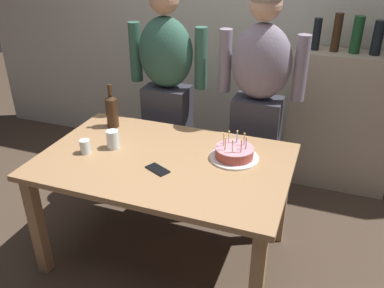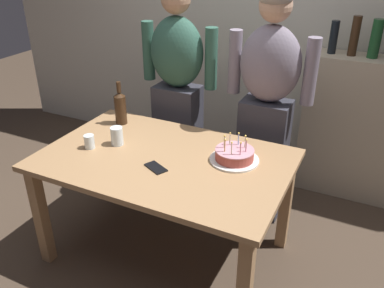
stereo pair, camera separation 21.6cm
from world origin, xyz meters
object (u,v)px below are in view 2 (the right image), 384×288
birthday_cake (234,155)px  person_woman_cardigan (266,107)px  wine_bottle (120,107)px  person_man_bearded (178,92)px  water_glass_far (117,136)px  water_glass_near (89,142)px  cell_phone (156,168)px

birthday_cake → person_woman_cardigan: size_ratio=0.18×
wine_bottle → person_man_bearded: bearing=61.2°
birthday_cake → wine_bottle: (-0.92, 0.15, 0.09)m
water_glass_far → wine_bottle: wine_bottle is taller
person_man_bearded → person_woman_cardigan: same height
water_glass_near → person_man_bearded: bearing=76.7°
wine_bottle → cell_phone: 0.70m
water_glass_far → wine_bottle: bearing=120.3°
wine_bottle → person_woman_cardigan: person_woman_cardigan is taller
person_man_bearded → cell_phone: bearing=109.7°
water_glass_far → person_man_bearded: bearing=84.6°
wine_bottle → cell_phone: size_ratio=2.15×
cell_phone → birthday_cake: bearing=63.0°
person_man_bearded → person_woman_cardigan: (0.70, 0.00, 0.00)m
water_glass_near → person_woman_cardigan: size_ratio=0.05×
birthday_cake → water_glass_far: birthday_cake is taller
water_glass_near → water_glass_far: size_ratio=0.75×
wine_bottle → person_woman_cardigan: (0.93, 0.42, 0.01)m
birthday_cake → person_woman_cardigan: 0.59m
cell_phone → person_man_bearded: bearing=135.9°
birthday_cake → water_glass_far: size_ratio=2.51×
birthday_cake → water_glass_far: 0.76m
birthday_cake → person_woman_cardigan: person_woman_cardigan is taller
water_glass_near → person_man_bearded: 0.85m
wine_bottle → cell_phone: bearing=-38.9°
birthday_cake → wine_bottle: 0.93m
water_glass_near → cell_phone: (0.50, -0.03, -0.04)m
water_glass_near → person_woman_cardigan: person_woman_cardigan is taller
water_glass_near → wine_bottle: size_ratio=0.28×
water_glass_far → person_man_bearded: size_ratio=0.07×
person_man_bearded → water_glass_near: bearing=76.7°
wine_bottle → water_glass_far: bearing=-59.7°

